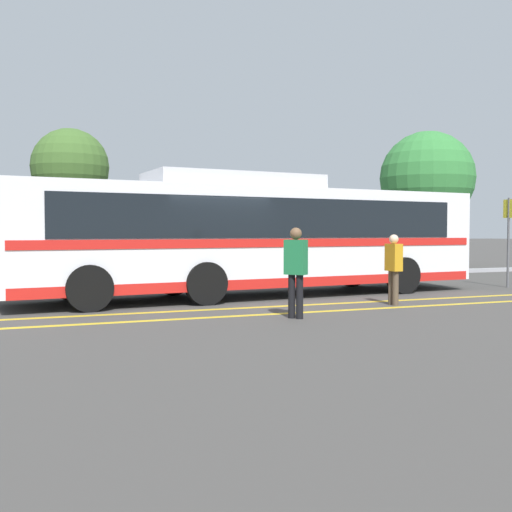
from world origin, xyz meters
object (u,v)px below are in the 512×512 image
(pedestrian_1, at_px, (296,267))
(bus_stop_sign, at_px, (508,231))
(parked_car_1, at_px, (106,265))
(pedestrian_0, at_px, (394,265))
(tree_0, at_px, (427,178))
(tree_1, at_px, (70,168))
(transit_bus, at_px, (255,235))

(pedestrian_1, distance_m, bus_stop_sign, 9.53)
(parked_car_1, bearing_deg, pedestrian_1, -157.97)
(pedestrian_0, height_order, tree_0, tree_0)
(parked_car_1, relative_size, bus_stop_sign, 1.71)
(tree_0, bearing_deg, pedestrian_0, -129.90)
(pedestrian_1, xyz_separation_m, bus_stop_sign, (8.80, 3.60, 0.69))
(bus_stop_sign, relative_size, tree_1, 0.48)
(parked_car_1, relative_size, pedestrian_0, 2.85)
(pedestrian_1, bearing_deg, tree_0, -84.03)
(bus_stop_sign, bearing_deg, tree_1, -135.97)
(transit_bus, height_order, pedestrian_1, transit_bus)
(tree_0, bearing_deg, tree_1, 175.43)
(bus_stop_sign, xyz_separation_m, tree_1, (-11.98, 10.38, 2.50))
(pedestrian_1, height_order, tree_0, tree_0)
(parked_car_1, xyz_separation_m, tree_0, (15.31, 4.88, 3.51))
(parked_car_1, bearing_deg, tree_0, -68.72)
(parked_car_1, distance_m, pedestrian_0, 8.76)
(bus_stop_sign, bearing_deg, pedestrian_0, -71.89)
(parked_car_1, xyz_separation_m, tree_1, (-0.57, 6.15, 3.51))
(pedestrian_1, height_order, tree_1, tree_1)
(transit_bus, relative_size, pedestrian_0, 8.00)
(transit_bus, distance_m, pedestrian_1, 4.17)
(transit_bus, relative_size, bus_stop_sign, 4.78)
(parked_car_1, relative_size, pedestrian_1, 2.63)
(parked_car_1, distance_m, tree_1, 7.10)
(transit_bus, bearing_deg, tree_0, 120.83)
(pedestrian_0, bearing_deg, pedestrian_1, -68.97)
(tree_0, height_order, tree_1, tree_0)
(pedestrian_0, distance_m, tree_1, 14.64)
(bus_stop_sign, distance_m, tree_1, 16.05)
(transit_bus, height_order, parked_car_1, transit_bus)
(transit_bus, xyz_separation_m, bus_stop_sign, (8.06, -0.45, 0.10))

